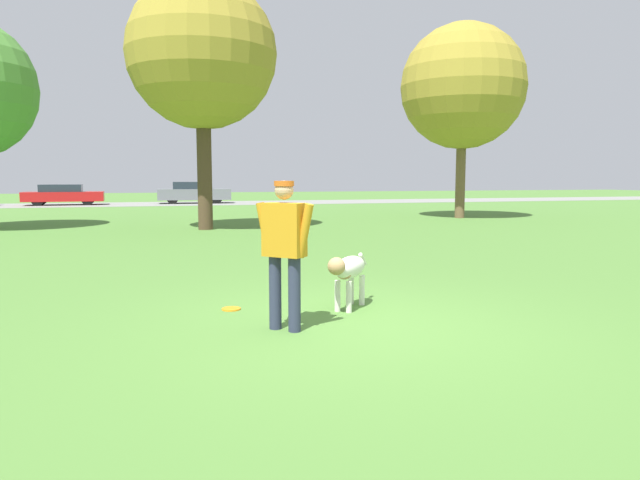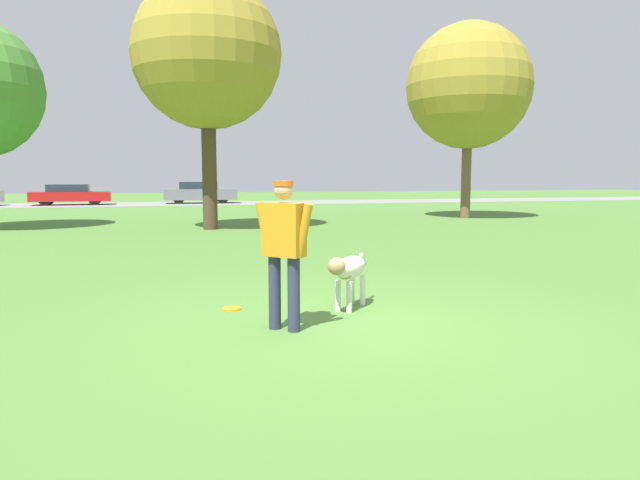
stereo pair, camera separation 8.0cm
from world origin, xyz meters
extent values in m
plane|color=#4C7A33|center=(0.00, 0.00, 0.00)|extent=(120.00, 120.00, 0.00)
cube|color=gray|center=(0.00, 31.15, 0.01)|extent=(120.00, 6.00, 0.01)
cylinder|color=#2D334C|center=(-0.62, -0.03, 0.39)|extent=(0.18, 0.18, 0.78)
cylinder|color=#2D334C|center=(-0.79, 0.14, 0.39)|extent=(0.18, 0.18, 0.78)
cube|color=#C68419|center=(-0.70, 0.06, 1.06)|extent=(0.46, 0.46, 0.56)
cylinder|color=#C68419|center=(-0.53, -0.11, 1.06)|extent=(0.21, 0.21, 0.56)
cylinder|color=#C68419|center=(-0.87, 0.23, 1.06)|extent=(0.21, 0.21, 0.56)
sphere|color=tan|center=(-0.70, 0.06, 1.47)|extent=(0.28, 0.28, 0.20)
cylinder|color=#D15B19|center=(-0.70, 0.06, 1.54)|extent=(0.29, 0.29, 0.05)
ellipsoid|color=silver|center=(0.30, 0.82, 0.51)|extent=(0.68, 0.73, 0.27)
ellipsoid|color=tan|center=(0.17, 0.67, 0.46)|extent=(0.24, 0.23, 0.15)
sphere|color=tan|center=(0.01, 0.49, 0.58)|extent=(0.29, 0.29, 0.21)
cylinder|color=silver|center=(0.20, 0.61, 0.19)|extent=(0.10, 0.10, 0.38)
cylinder|color=silver|center=(0.09, 0.70, 0.19)|extent=(0.10, 0.10, 0.38)
cylinder|color=silver|center=(0.50, 0.95, 0.19)|extent=(0.10, 0.10, 0.38)
cylinder|color=silver|center=(0.39, 1.04, 0.19)|extent=(0.10, 0.10, 0.38)
cylinder|color=silver|center=(0.59, 1.16, 0.55)|extent=(0.17, 0.19, 0.19)
cylinder|color=orange|center=(-1.12, 1.16, 0.01)|extent=(0.23, 0.23, 0.02)
torus|color=orange|center=(-1.12, 1.16, 0.01)|extent=(0.23, 0.23, 0.02)
cylinder|color=brown|center=(9.93, 14.72, 1.68)|extent=(0.38, 0.38, 3.36)
sphere|color=olive|center=(9.93, 14.72, 5.19)|extent=(4.90, 4.90, 4.90)
cylinder|color=#4C3826|center=(-0.38, 12.35, 1.82)|extent=(0.45, 0.45, 3.65)
sphere|color=olive|center=(-0.38, 12.35, 5.35)|extent=(4.54, 4.54, 4.54)
cube|color=red|center=(-6.93, 31.15, 0.51)|extent=(4.52, 1.92, 0.56)
cube|color=#232D38|center=(-7.06, 31.14, 1.01)|extent=(2.37, 1.59, 0.43)
cylinder|color=black|center=(-5.62, 31.95, 0.33)|extent=(0.67, 0.22, 0.67)
cylinder|color=black|center=(-5.57, 30.44, 0.33)|extent=(0.67, 0.22, 0.67)
cylinder|color=black|center=(-8.29, 31.85, 0.33)|extent=(0.67, 0.22, 0.67)
cylinder|color=black|center=(-8.24, 30.34, 0.33)|extent=(0.67, 0.22, 0.67)
cube|color=slate|center=(0.68, 31.37, 0.58)|extent=(4.57, 1.94, 0.68)
cube|color=#232D38|center=(0.54, 31.37, 1.14)|extent=(2.40, 1.61, 0.45)
cylinder|color=black|center=(2.06, 32.07, 0.34)|extent=(0.68, 0.23, 0.67)
cylinder|color=black|center=(2.00, 30.55, 0.34)|extent=(0.68, 0.23, 0.67)
cylinder|color=black|center=(-0.64, 32.18, 0.34)|extent=(0.68, 0.23, 0.67)
cylinder|color=black|center=(-0.70, 30.66, 0.34)|extent=(0.68, 0.23, 0.67)
camera|label=1|loc=(-2.03, -5.67, 1.59)|focal=32.00mm
camera|label=2|loc=(-1.95, -5.70, 1.59)|focal=32.00mm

